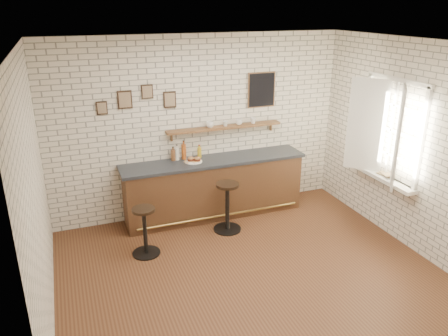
{
  "coord_description": "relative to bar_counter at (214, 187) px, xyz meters",
  "views": [
    {
      "loc": [
        -2.11,
        -4.72,
        3.43
      ],
      "look_at": [
        0.01,
        0.9,
        1.16
      ],
      "focal_mm": 35.0,
      "sensor_mm": 36.0,
      "label": 1
    }
  ],
  "objects": [
    {
      "name": "shelf_cup_a",
      "position": [
        0.0,
        0.2,
        1.05
      ],
      "size": [
        0.14,
        0.14,
        0.11
      ],
      "primitive_type": "imported",
      "rotation": [
        0.0,
        0.0,
        0.05
      ],
      "color": "white",
      "rests_on": "wall_shelf"
    },
    {
      "name": "shelf_cup_d",
      "position": [
        0.79,
        0.2,
        1.04
      ],
      "size": [
        0.14,
        0.14,
        0.1
      ],
      "primitive_type": "imported",
      "rotation": [
        0.0,
        0.0,
        0.43
      ],
      "color": "white",
      "rests_on": "wall_shelf"
    },
    {
      "name": "ground",
      "position": [
        -0.14,
        -1.7,
        -0.51
      ],
      "size": [
        5.0,
        5.0,
        0.0
      ],
      "primitive_type": "plane",
      "color": "brown",
      "rests_on": "ground"
    },
    {
      "name": "wall_shelf",
      "position": [
        0.26,
        0.2,
        0.97
      ],
      "size": [
        2.0,
        0.18,
        0.18
      ],
      "color": "brown",
      "rests_on": "ground"
    },
    {
      "name": "bar_counter",
      "position": [
        0.0,
        0.0,
        0.0
      ],
      "size": [
        3.1,
        0.65,
        1.01
      ],
      "color": "#54351E",
      "rests_on": "ground"
    },
    {
      "name": "bar_stool_left",
      "position": [
        -1.36,
        -0.85,
        -0.12
      ],
      "size": [
        0.43,
        0.43,
        0.73
      ],
      "color": "black",
      "rests_on": "ground"
    },
    {
      "name": "bar_stool_right",
      "position": [
        0.01,
        -0.59,
        -0.08
      ],
      "size": [
        0.45,
        0.45,
        0.81
      ],
      "color": "black",
      "rests_on": "ground"
    },
    {
      "name": "casement_window",
      "position": [
        2.22,
        -1.4,
        1.14
      ],
      "size": [
        0.4,
        1.3,
        1.56
      ],
      "color": "white",
      "rests_on": "ground"
    },
    {
      "name": "ciabatta_sandwich",
      "position": [
        -0.34,
        -0.0,
        0.55
      ],
      "size": [
        0.23,
        0.16,
        0.07
      ],
      "color": "#AF7948",
      "rests_on": "sandwich_plate"
    },
    {
      "name": "potato_chips",
      "position": [
        -0.38,
        -0.01,
        0.52
      ],
      "size": [
        0.25,
        0.16,
        0.0
      ],
      "color": "#F0AF54",
      "rests_on": "sandwich_plate"
    },
    {
      "name": "sandwich_plate",
      "position": [
        -0.35,
        -0.0,
        0.51
      ],
      "size": [
        0.28,
        0.28,
        0.01
      ],
      "primitive_type": "cylinder",
      "color": "white",
      "rests_on": "bar_counter"
    },
    {
      "name": "back_wall_decor",
      "position": [
        0.09,
        0.28,
        1.54
      ],
      "size": [
        2.96,
        0.02,
        0.56
      ],
      "color": "black",
      "rests_on": "ground"
    },
    {
      "name": "bitters_bottle_amber",
      "position": [
        -0.46,
        0.19,
        0.63
      ],
      "size": [
        0.08,
        0.08,
        0.32
      ],
      "color": "#A64E1A",
      "rests_on": "bar_counter"
    },
    {
      "name": "shelf_cup_b",
      "position": [
        0.28,
        0.2,
        1.04
      ],
      "size": [
        0.11,
        0.11,
        0.09
      ],
      "primitive_type": "imported",
      "rotation": [
        0.0,
        0.0,
        1.29
      ],
      "color": "white",
      "rests_on": "wall_shelf"
    },
    {
      "name": "window_sill",
      "position": [
        2.26,
        -1.4,
        0.39
      ],
      "size": [
        0.2,
        1.35,
        0.06
      ],
      "color": "white",
      "rests_on": "ground"
    },
    {
      "name": "book_lower",
      "position": [
        2.24,
        -1.43,
        0.43
      ],
      "size": [
        0.22,
        0.27,
        0.02
      ],
      "primitive_type": "imported",
      "rotation": [
        0.0,
        0.0,
        0.21
      ],
      "color": "tan",
      "rests_on": "window_sill"
    },
    {
      "name": "book_upper",
      "position": [
        2.24,
        -1.44,
        0.45
      ],
      "size": [
        0.21,
        0.25,
        0.02
      ],
      "primitive_type": "imported",
      "rotation": [
        0.0,
        0.0,
        -0.22
      ],
      "color": "tan",
      "rests_on": "book_lower"
    },
    {
      "name": "bitters_bottle_brown",
      "position": [
        -0.64,
        0.19,
        0.6
      ],
      "size": [
        0.07,
        0.07,
        0.23
      ],
      "color": "brown",
      "rests_on": "bar_counter"
    },
    {
      "name": "condiment_bottle_yellow",
      "position": [
        -0.19,
        0.19,
        0.6
      ],
      "size": [
        0.07,
        0.07,
        0.22
      ],
      "color": "gold",
      "rests_on": "bar_counter"
    },
    {
      "name": "bitters_bottle_white",
      "position": [
        -0.58,
        0.19,
        0.61
      ],
      "size": [
        0.07,
        0.07,
        0.26
      ],
      "color": "silver",
      "rests_on": "bar_counter"
    },
    {
      "name": "shelf_cup_c",
      "position": [
        0.53,
        0.2,
        1.04
      ],
      "size": [
        0.14,
        0.14,
        0.09
      ],
      "primitive_type": "imported",
      "rotation": [
        0.0,
        0.0,
        1.8
      ],
      "color": "white",
      "rests_on": "wall_shelf"
    }
  ]
}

